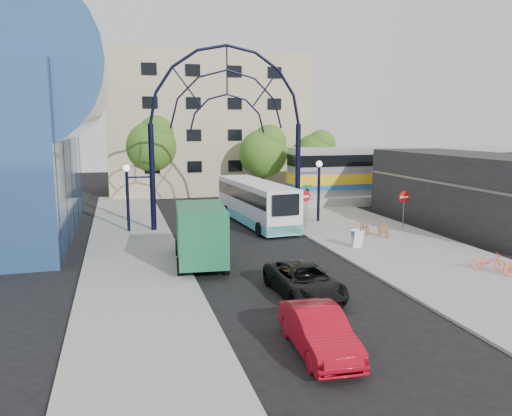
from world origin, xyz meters
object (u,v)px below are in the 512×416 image
object	(u,v)px
gateway_arch	(227,100)
green_truck	(200,234)
sandwich_board	(357,236)
train_car	(419,169)
stop_sign	(305,200)
do_not_enter_sign	(404,201)
bike_near_b	(383,229)
tree_north_c	(317,152)
red_sedan	(319,331)
bike_far_a	(489,262)
bike_near_a	(365,227)
black_suv	(304,281)
street_name_sign	(307,196)
city_bus	(255,202)
tree_north_a	(265,151)
tree_north_b	(152,143)

from	to	relation	value
gateway_arch	green_truck	bearing A→B (deg)	-110.99
sandwich_board	train_car	size ratio (longest dim) A/B	0.04
stop_sign	do_not_enter_sign	distance (m)	6.51
bike_near_b	do_not_enter_sign	bearing A→B (deg)	37.14
stop_sign	tree_north_c	world-z (taller)	tree_north_c
tree_north_c	red_sedan	size ratio (longest dim) A/B	1.56
red_sedan	bike_far_a	xyz separation A→B (m)	(11.00, 5.73, -0.16)
bike_near_a	black_suv	bearing A→B (deg)	-123.09
stop_sign	bike_near_a	world-z (taller)	stop_sign
black_suv	bike_far_a	bearing A→B (deg)	2.26
bike_far_a	sandwich_board	bearing A→B (deg)	57.19
tree_north_c	bike_near_a	xyz separation A→B (m)	(-4.26, -18.59, -3.75)
green_truck	bike_near_a	distance (m)	11.95
black_suv	stop_sign	bearing A→B (deg)	66.34
green_truck	bike_far_a	world-z (taller)	green_truck
street_name_sign	green_truck	bearing A→B (deg)	-139.45
stop_sign	red_sedan	bearing A→B (deg)	-109.73
bike_near_a	red_sedan	bearing A→B (deg)	-116.64
stop_sign	do_not_enter_sign	size ratio (longest dim) A/B	1.01
do_not_enter_sign	bike_near_a	world-z (taller)	do_not_enter_sign
city_bus	bike_near_a	bearing A→B (deg)	-47.89
stop_sign	tree_north_a	size ratio (longest dim) A/B	0.36
sandwich_board	green_truck	xyz separation A→B (m)	(-8.94, -0.68, 0.79)
train_car	red_sedan	world-z (taller)	train_car
gateway_arch	train_car	world-z (taller)	gateway_arch
stop_sign	black_suv	bearing A→B (deg)	-111.12
do_not_enter_sign	sandwich_board	distance (m)	6.85
tree_north_c	do_not_enter_sign	bearing A→B (deg)	-93.58
street_name_sign	tree_north_b	distance (m)	19.81
gateway_arch	tree_north_a	size ratio (longest dim) A/B	1.95
gateway_arch	sandwich_board	bearing A→B (deg)	-55.09
bike_near_b	bike_near_a	bearing A→B (deg)	117.94
sandwich_board	bike_far_a	world-z (taller)	sandwich_board
do_not_enter_sign	tree_north_b	world-z (taller)	tree_north_b
gateway_arch	stop_sign	distance (m)	8.37
gateway_arch	stop_sign	xyz separation A→B (m)	(4.80, -2.00, -6.56)
green_truck	black_suv	bearing A→B (deg)	-55.26
green_truck	bike_near_b	xyz separation A→B (m)	(11.81, 2.85, -0.97)
city_bus	bike_far_a	xyz separation A→B (m)	(7.39, -14.53, -1.03)
city_bus	green_truck	bearing A→B (deg)	-124.23
city_bus	black_suv	world-z (taller)	city_bus
gateway_arch	red_sedan	distance (m)	21.05
tree_north_a	bike_near_a	bearing A→B (deg)	-84.02
sandwich_board	stop_sign	bearing A→B (deg)	97.57
sandwich_board	tree_north_a	xyz separation A→B (m)	(0.52, 19.95, 3.86)
train_car	gateway_arch	bearing A→B (deg)	-158.20
do_not_enter_sign	city_bus	distance (m)	10.08
tree_north_c	bike_near_a	size ratio (longest dim) A/B	4.19
bike_near_a	bike_near_b	xyz separation A→B (m)	(0.61, -1.19, 0.04)
tree_north_b	city_bus	world-z (taller)	tree_north_b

